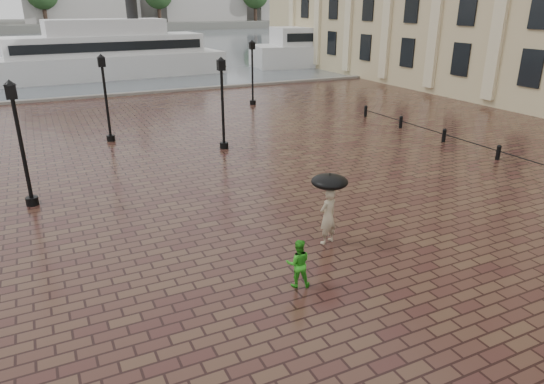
{
  "coord_description": "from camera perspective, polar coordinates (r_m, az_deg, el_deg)",
  "views": [
    {
      "loc": [
        -5.23,
        -8.65,
        6.9
      ],
      "look_at": [
        0.93,
        4.08,
        1.4
      ],
      "focal_mm": 32.0,
      "sensor_mm": 36.0,
      "label": 1
    }
  ],
  "objects": [
    {
      "name": "far_shore",
      "position": [
        168.83,
        -25.26,
        17.36
      ],
      "size": [
        300.0,
        60.0,
        2.0
      ],
      "primitive_type": "cube",
      "color": "#4C4C47",
      "rests_on": "ground"
    },
    {
      "name": "street_lamps",
      "position": [
        26.89,
        -17.99,
        10.44
      ],
      "size": [
        21.44,
        14.44,
        4.4
      ],
      "color": "black",
      "rests_on": "ground"
    },
    {
      "name": "adult_pedestrian",
      "position": [
        14.81,
        6.6,
        -2.85
      ],
      "size": [
        0.74,
        0.59,
        1.78
      ],
      "primitive_type": "imported",
      "rotation": [
        0.0,
        0.0,
        3.42
      ],
      "color": "tan",
      "rests_on": "ground"
    },
    {
      "name": "quay_edge",
      "position": [
        41.56,
        -18.56,
        10.62
      ],
      "size": [
        80.0,
        0.6,
        0.3
      ],
      "primitive_type": "cube",
      "color": "slate",
      "rests_on": "ground"
    },
    {
      "name": "umbrella",
      "position": [
        14.39,
        6.79,
        1.22
      ],
      "size": [
        1.1,
        1.1,
        1.17
      ],
      "color": "black",
      "rests_on": "ground"
    },
    {
      "name": "harbour_water",
      "position": [
        101.02,
        -23.72,
        15.64
      ],
      "size": [
        240.0,
        240.0,
        0.0
      ],
      "primitive_type": "plane",
      "color": "#4E575E",
      "rests_on": "ground"
    },
    {
      "name": "child_pedestrian",
      "position": [
        12.63,
        3.1,
        -8.37
      ],
      "size": [
        0.78,
        0.7,
        1.32
      ],
      "primitive_type": "imported",
      "rotation": [
        0.0,
        0.0,
        2.76
      ],
      "color": "#2A9A1C",
      "rests_on": "ground"
    },
    {
      "name": "ferry_near",
      "position": [
        52.45,
        -18.71,
        15.13
      ],
      "size": [
        23.41,
        7.08,
        7.57
      ],
      "rotation": [
        0.0,
        0.0,
        0.07
      ],
      "color": "silver",
      "rests_on": "ground"
    },
    {
      "name": "bollard_row",
      "position": [
        25.33,
        25.1,
        4.35
      ],
      "size": [
        0.22,
        21.22,
        0.73
      ],
      "color": "black",
      "rests_on": "ground"
    },
    {
      "name": "ferry_far",
      "position": [
        62.4,
        9.64,
        16.89
      ],
      "size": [
        25.58,
        9.72,
        8.19
      ],
      "rotation": [
        0.0,
        0.0,
        -0.15
      ],
      "color": "silver",
      "rests_on": "ground"
    },
    {
      "name": "ground",
      "position": [
        12.24,
        4.53,
        -13.15
      ],
      "size": [
        300.0,
        300.0,
        0.0
      ],
      "primitive_type": "plane",
      "color": "#381D19",
      "rests_on": "ground"
    }
  ]
}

